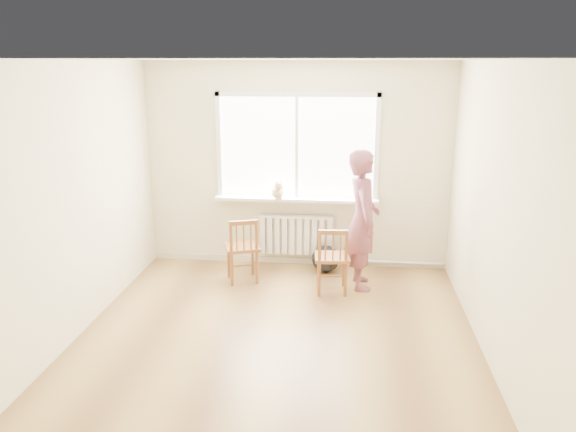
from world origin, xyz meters
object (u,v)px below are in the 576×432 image
(chair_left, at_px, (243,250))
(cat, at_px, (278,191))
(person, at_px, (363,220))
(backpack, at_px, (325,259))
(chair_right, at_px, (332,260))

(chair_left, height_order, cat, cat)
(person, bearing_deg, cat, 55.86)
(person, relative_size, cat, 4.18)
(chair_left, xyz_separation_m, cat, (0.38, 0.55, 0.64))
(chair_left, bearing_deg, cat, -143.92)
(person, relative_size, backpack, 4.69)
(chair_right, relative_size, person, 0.48)
(cat, bearing_deg, backpack, -20.18)
(chair_left, height_order, chair_right, chair_left)
(chair_left, xyz_separation_m, chair_right, (1.12, -0.23, -0.01))
(chair_right, distance_m, person, 0.61)
(cat, distance_m, backpack, 1.09)
(person, xyz_separation_m, backpack, (-0.45, 0.43, -0.67))
(person, bearing_deg, chair_left, 82.73)
(cat, bearing_deg, chair_right, -57.59)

